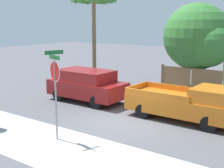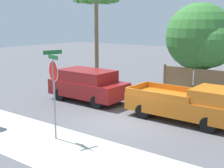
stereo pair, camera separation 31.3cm
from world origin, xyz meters
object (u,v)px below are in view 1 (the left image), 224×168
(orange_pickup, at_px, (187,103))
(stop_sign, at_px, (55,80))
(oak_tree, at_px, (199,38))
(palm_tree, at_px, (94,9))
(red_suv, at_px, (87,85))

(orange_pickup, relative_size, stop_sign, 1.48)
(oak_tree, distance_m, stop_sign, 12.17)
(palm_tree, distance_m, red_suv, 6.64)
(orange_pickup, bearing_deg, stop_sign, -121.00)
(oak_tree, xyz_separation_m, red_suv, (-3.81, -6.97, -2.41))
(palm_tree, bearing_deg, oak_tree, 23.23)
(oak_tree, bearing_deg, red_suv, -118.65)
(oak_tree, relative_size, palm_tree, 0.92)
(stop_sign, bearing_deg, orange_pickup, 76.53)
(oak_tree, xyz_separation_m, orange_pickup, (2.18, -6.98, -2.56))
(red_suv, xyz_separation_m, stop_sign, (2.85, -5.12, 1.37))
(oak_tree, height_order, palm_tree, palm_tree)
(red_suv, distance_m, stop_sign, 6.01)
(palm_tree, relative_size, red_suv, 1.38)
(oak_tree, bearing_deg, palm_tree, -156.77)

